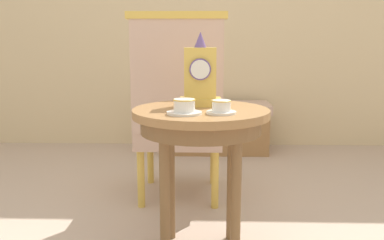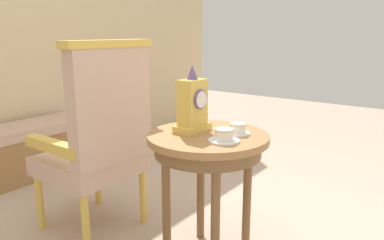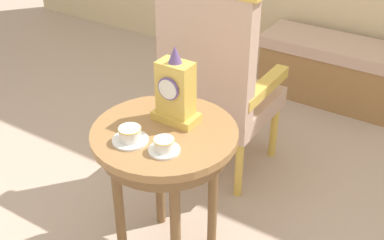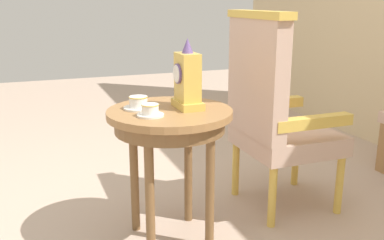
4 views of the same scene
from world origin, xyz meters
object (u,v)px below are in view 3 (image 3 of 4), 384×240
(teacup_right, at_px, (164,146))
(armchair, at_px, (216,80))
(teacup_left, at_px, (130,135))
(window_bench, at_px, (330,70))
(side_table, at_px, (165,149))
(mantel_clock, at_px, (176,92))

(teacup_right, xyz_separation_m, armchair, (-0.23, 0.78, -0.12))
(teacup_left, xyz_separation_m, teacup_right, (0.15, 0.02, -0.00))
(teacup_right, relative_size, window_bench, 0.13)
(side_table, relative_size, window_bench, 0.70)
(teacup_right, bearing_deg, teacup_left, -173.92)
(side_table, distance_m, teacup_right, 0.19)
(teacup_right, xyz_separation_m, mantel_clock, (-0.09, 0.21, 0.11))
(armchair, bearing_deg, side_table, -78.05)
(teacup_left, xyz_separation_m, window_bench, (0.17, 2.00, -0.49))
(side_table, height_order, armchair, armchair)
(side_table, height_order, teacup_left, teacup_left)
(side_table, relative_size, mantel_clock, 2.04)
(armchair, xyz_separation_m, window_bench, (0.24, 1.21, -0.37))
(mantel_clock, relative_size, window_bench, 0.34)
(side_table, distance_m, teacup_left, 0.19)
(mantel_clock, bearing_deg, armchair, 103.40)
(teacup_left, xyz_separation_m, mantel_clock, (0.06, 0.23, 0.11))
(teacup_left, bearing_deg, armchair, 95.27)
(mantel_clock, bearing_deg, teacup_left, -105.27)
(teacup_right, relative_size, mantel_clock, 0.37)
(side_table, xyz_separation_m, teacup_left, (-0.07, -0.14, 0.12))
(teacup_left, height_order, window_bench, teacup_left)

